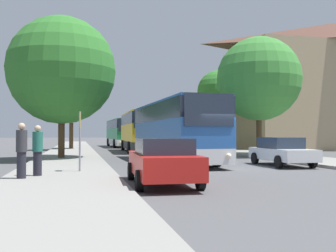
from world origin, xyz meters
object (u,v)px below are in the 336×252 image
at_px(bus_middle, 140,131).
at_px(bus_stop_sign, 80,134).
at_px(pedestrian_waiting_near, 38,150).
at_px(tree_left_near, 62,70).
at_px(parked_car_left_curb, 162,160).
at_px(pedestrian_waiting_far, 22,150).
at_px(bus_front, 174,130).
at_px(tree_right_near, 219,92).
at_px(tree_right_mid, 208,108).
at_px(parked_car_right_near, 281,151).
at_px(tree_right_far, 259,79).
at_px(bus_rear, 122,132).
at_px(tree_left_far, 71,96).

bearing_deg(bus_middle, bus_stop_sign, -104.14).
distance_m(pedestrian_waiting_near, tree_left_near, 11.58).
bearing_deg(parked_car_left_curb, pedestrian_waiting_far, 164.14).
height_order(bus_front, tree_right_near, tree_right_near).
height_order(tree_left_near, tree_right_mid, tree_left_near).
relative_size(parked_car_right_near, tree_right_far, 0.53).
height_order(parked_car_left_curb, tree_right_far, tree_right_far).
bearing_deg(bus_stop_sign, pedestrian_waiting_near, -136.52).
bearing_deg(tree_right_mid, tree_right_far, -95.29).
relative_size(bus_rear, parked_car_left_curb, 2.50).
relative_size(bus_front, parked_car_right_near, 2.68).
xyz_separation_m(pedestrian_waiting_near, tree_right_near, (14.39, 20.43, 4.54)).
bearing_deg(bus_middle, parked_car_left_curb, -95.52).
distance_m(parked_car_left_curb, pedestrian_waiting_far, 4.75).
xyz_separation_m(bus_front, tree_right_far, (7.44, 4.25, 3.80)).
bearing_deg(bus_rear, bus_front, -91.45).
distance_m(pedestrian_waiting_near, tree_left_far, 26.03).
relative_size(bus_middle, tree_right_near, 1.43).
xyz_separation_m(bus_middle, tree_left_far, (-6.13, 4.96, 3.56)).
relative_size(pedestrian_waiting_far, tree_right_mid, 0.28).
bearing_deg(parked_car_left_curb, bus_front, 76.91).
xyz_separation_m(parked_car_right_near, tree_left_far, (-10.79, 22.03, 4.69)).
bearing_deg(pedestrian_waiting_near, parked_car_right_near, 162.56).
xyz_separation_m(parked_car_left_curb, tree_left_near, (-3.65, 12.93, 4.81)).
bearing_deg(parked_car_right_near, bus_middle, -72.74).
distance_m(bus_middle, bus_stop_sign, 20.04).
relative_size(bus_front, bus_middle, 1.12).
distance_m(pedestrian_waiting_near, tree_right_far, 19.01).
xyz_separation_m(bus_stop_sign, tree_left_far, (-0.72, 24.25, 3.81)).
distance_m(parked_car_right_near, bus_stop_sign, 10.35).
bearing_deg(tree_right_far, bus_rear, 108.48).
distance_m(bus_middle, tree_right_near, 8.38).
relative_size(pedestrian_waiting_near, tree_left_far, 0.24).
height_order(bus_middle, tree_right_mid, tree_right_mid).
bearing_deg(parked_car_left_curb, pedestrian_waiting_near, 153.32).
relative_size(parked_car_left_curb, tree_left_far, 0.62).
height_order(pedestrian_waiting_near, tree_right_far, tree_right_far).
distance_m(parked_car_right_near, tree_right_far, 9.83).
relative_size(pedestrian_waiting_near, tree_right_near, 0.24).
bearing_deg(parked_car_right_near, tree_right_far, -106.56).
bearing_deg(bus_stop_sign, pedestrian_waiting_far, -131.35).
distance_m(parked_car_right_near, tree_left_near, 14.04).
relative_size(parked_car_right_near, bus_stop_sign, 1.89).
relative_size(parked_car_left_curb, tree_right_near, 0.63).
xyz_separation_m(bus_front, pedestrian_waiting_far, (-7.25, -8.23, -0.74)).
distance_m(bus_middle, tree_right_far, 12.22).
relative_size(bus_stop_sign, pedestrian_waiting_far, 1.28).
height_order(bus_front, bus_middle, bus_middle).
relative_size(tree_left_near, tree_right_mid, 1.35).
xyz_separation_m(pedestrian_waiting_near, tree_left_near, (0.40, 10.65, 4.54)).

